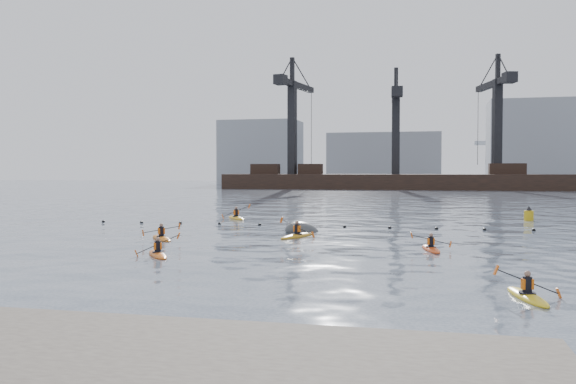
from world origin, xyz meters
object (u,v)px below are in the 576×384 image
object	(u,v)px
kayaker_2	(161,238)
kayaker_5	(236,217)
kayaker_4	(431,248)
kayaker_0	(158,254)
kayaker_3	(297,235)
kayaker_1	(527,295)
nav_buoy	(529,215)
mooring_buoy	(302,232)

from	to	relation	value
kayaker_2	kayaker_5	distance (m)	14.81
kayaker_4	kayaker_2	bearing A→B (deg)	-17.86
kayaker_0	kayaker_3	world-z (taller)	kayaker_3
kayaker_1	kayaker_5	distance (m)	32.21
nav_buoy	kayaker_4	bearing A→B (deg)	-110.83
kayaker_0	nav_buoy	bearing A→B (deg)	16.09
kayaker_3	mooring_buoy	bearing A→B (deg)	115.31
kayaker_3	nav_buoy	world-z (taller)	nav_buoy
kayaker_1	mooring_buoy	xyz separation A→B (m)	(-10.50, 17.81, -0.09)
kayaker_0	kayaker_4	bearing A→B (deg)	-13.83
kayaker_4	kayaker_3	bearing A→B (deg)	-41.76
kayaker_0	kayaker_5	xyz separation A→B (m)	(-2.99, 20.88, 0.01)
kayaker_0	mooring_buoy	world-z (taller)	kayaker_0
kayaker_2	kayaker_4	size ratio (longest dim) A/B	0.97
mooring_buoy	nav_buoy	distance (m)	19.61
kayaker_5	kayaker_2	bearing A→B (deg)	-123.37
kayaker_0	kayaker_2	xyz separation A→B (m)	(-2.60, 6.07, 0.01)
kayaker_4	kayaker_5	distance (m)	22.06
mooring_buoy	nav_buoy	size ratio (longest dim) A/B	1.94
kayaker_2	mooring_buoy	bearing A→B (deg)	1.20
kayaker_1	kayaker_0	bearing A→B (deg)	145.25
kayaker_1	kayaker_4	distance (m)	11.05
kayaker_1	mooring_buoy	world-z (taller)	kayaker_1
kayaker_1	kayaker_2	distance (m)	21.14
kayaker_2	mooring_buoy	xyz separation A→B (m)	(6.83, 5.71, -0.10)
kayaker_4	nav_buoy	size ratio (longest dim) A/B	2.30
kayaker_3	kayaker_4	distance (m)	8.58
kayaker_2	kayaker_4	distance (m)	14.66
kayaker_2	mooring_buoy	size ratio (longest dim) A/B	1.15
kayaker_0	kayaker_3	xyz separation A→B (m)	(4.52, 8.89, 0.01)
kayaker_0	kayaker_3	bearing A→B (deg)	27.90
kayaker_4	nav_buoy	world-z (taller)	nav_buoy
kayaker_0	kayaker_5	bearing A→B (deg)	62.97
kayaker_2	kayaker_4	world-z (taller)	kayaker_2
nav_buoy	mooring_buoy	bearing A→B (deg)	-140.75
kayaker_4	mooring_buoy	bearing A→B (deg)	-54.87
kayaker_3	mooring_buoy	distance (m)	2.91
kayaker_2	mooring_buoy	distance (m)	8.91
kayaker_0	kayaker_1	distance (m)	15.91
kayaker_5	kayaker_4	bearing A→B (deg)	-82.08
kayaker_5	nav_buoy	size ratio (longest dim) A/B	2.50
kayaker_4	kayaker_0	bearing A→B (deg)	8.92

